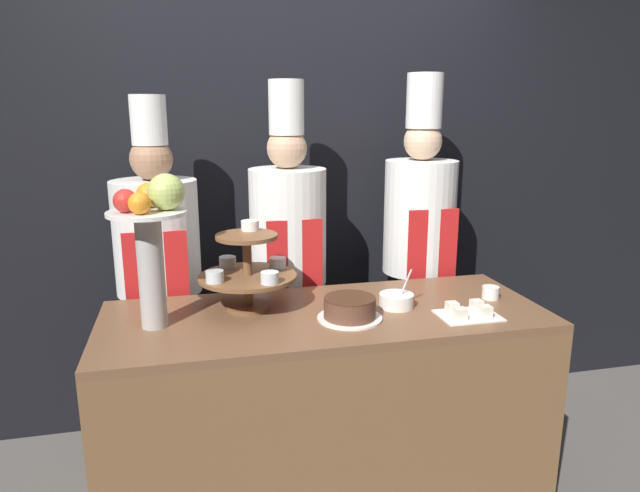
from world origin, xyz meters
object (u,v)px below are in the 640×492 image
(chef_center_left, at_px, (288,259))
(chef_center_right, at_px, (419,246))
(fruit_pedestal, at_px, (152,230))
(serving_bowl_near, at_px, (396,300))
(cake_square_tray, at_px, (468,312))
(tiered_stand, at_px, (248,269))
(cup_white, at_px, (491,293))
(cake_round, at_px, (350,309))
(chef_left, at_px, (159,274))

(chef_center_left, xyz_separation_m, chef_center_right, (0.68, 0.00, 0.03))
(fruit_pedestal, relative_size, serving_bowl_near, 3.61)
(cake_square_tray, bearing_deg, chef_center_left, 127.82)
(chef_center_right, bearing_deg, tiered_stand, -153.63)
(serving_bowl_near, bearing_deg, chef_center_left, 120.51)
(cup_white, xyz_separation_m, cake_square_tray, (-0.19, -0.17, -0.01))
(cake_square_tray, distance_m, serving_bowl_near, 0.29)
(serving_bowl_near, bearing_deg, fruit_pedestal, 179.51)
(serving_bowl_near, bearing_deg, cup_white, 1.14)
(fruit_pedestal, height_order, cake_round, fruit_pedestal)
(fruit_pedestal, distance_m, cup_white, 1.42)
(cake_round, bearing_deg, serving_bowl_near, 21.14)
(cake_square_tray, distance_m, chef_center_left, 0.95)
(serving_bowl_near, relative_size, chef_left, 0.09)
(cake_round, xyz_separation_m, chef_left, (-0.74, 0.67, -0.00))
(fruit_pedestal, bearing_deg, cake_square_tray, -8.36)
(cake_round, xyz_separation_m, cake_square_tray, (0.46, -0.08, -0.02))
(cake_square_tray, relative_size, chef_center_right, 0.12)
(cup_white, xyz_separation_m, chef_center_right, (-0.09, 0.58, 0.07))
(tiered_stand, bearing_deg, chef_center_right, 26.37)
(cup_white, distance_m, chef_left, 1.51)
(chef_left, distance_m, chef_center_right, 1.30)
(cake_round, distance_m, chef_center_left, 0.68)
(fruit_pedestal, relative_size, chef_center_right, 0.30)
(chef_center_left, bearing_deg, tiered_stand, -118.18)
(tiered_stand, bearing_deg, chef_left, 128.59)
(serving_bowl_near, relative_size, chef_center_left, 0.09)
(chef_center_right, bearing_deg, serving_bowl_near, -120.16)
(cup_white, bearing_deg, serving_bowl_near, -178.86)
(fruit_pedestal, bearing_deg, serving_bowl_near, -0.49)
(cake_square_tray, xyz_separation_m, chef_left, (-1.20, 0.75, 0.02))
(serving_bowl_near, bearing_deg, cake_round, -158.86)
(tiered_stand, distance_m, chef_center_right, 1.04)
(tiered_stand, height_order, chef_left, chef_left)
(fruit_pedestal, distance_m, cake_square_tray, 1.24)
(cup_white, bearing_deg, cake_square_tray, -138.02)
(tiered_stand, relative_size, cup_white, 5.44)
(tiered_stand, xyz_separation_m, chef_center_left, (0.25, 0.46, -0.09))
(serving_bowl_near, bearing_deg, chef_center_right, 59.84)
(fruit_pedestal, xyz_separation_m, chef_center_left, (0.60, 0.58, -0.29))
(serving_bowl_near, bearing_deg, chef_left, 148.68)
(tiered_stand, relative_size, chef_center_left, 0.21)
(tiered_stand, height_order, chef_center_right, chef_center_right)
(cake_square_tray, bearing_deg, cup_white, 41.98)
(tiered_stand, xyz_separation_m, cup_white, (1.02, -0.11, -0.14))
(fruit_pedestal, relative_size, chef_center_left, 0.31)
(cup_white, height_order, chef_center_left, chef_center_left)
(cake_square_tray, height_order, chef_center_right, chef_center_right)
(fruit_pedestal, distance_m, serving_bowl_near, 1.00)
(cake_round, relative_size, chef_center_left, 0.14)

